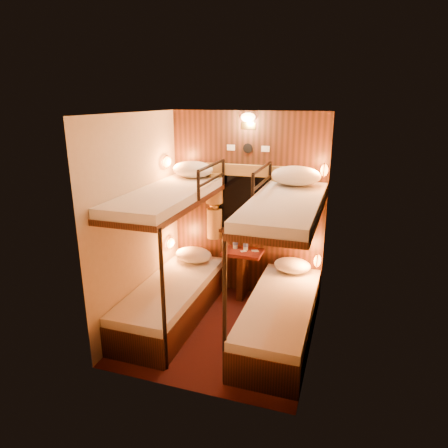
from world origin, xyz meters
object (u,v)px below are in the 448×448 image
(bunk_right, at_px, (281,291))
(table, at_px, (243,268))
(bottle_left, at_px, (235,241))
(bunk_left, at_px, (172,275))
(bottle_right, at_px, (246,243))

(bunk_right, height_order, table, bunk_right)
(bunk_right, relative_size, bottle_left, 8.06)
(bunk_left, distance_m, bunk_right, 1.30)
(bunk_right, height_order, bottle_left, bunk_right)
(bunk_left, distance_m, bottle_right, 1.08)
(bottle_left, bearing_deg, bunk_right, -47.52)
(table, distance_m, bottle_left, 0.36)
(bunk_right, xyz_separation_m, bottle_right, (-0.62, 0.82, 0.19))
(bunk_left, xyz_separation_m, bunk_right, (1.30, 0.00, 0.00))
(bunk_right, distance_m, bottle_right, 1.05)
(table, distance_m, bottle_right, 0.34)
(table, height_order, bottle_right, bottle_right)
(bunk_left, bearing_deg, bottle_right, 50.58)
(table, xyz_separation_m, bottle_left, (-0.12, 0.06, 0.34))
(bottle_right, bearing_deg, bunk_right, -52.87)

